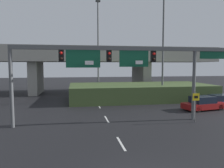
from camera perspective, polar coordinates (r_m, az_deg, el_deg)
The scene contains 9 objects.
lane_markings at distance 22.46m, azimuth -2.52°, elevation -7.29°, with size 0.14×20.69×0.01m.
signal_gantry at distance 17.79m, azimuth 2.40°, elevation 6.24°, with size 18.23×0.44×6.27m.
speed_limit_sign at distance 19.36m, azimuth 21.01°, elevation -4.70°, with size 0.60×0.11×2.50m.
highway_light_pole_near at distance 29.68m, azimuth 13.22°, elevation 11.08°, with size 0.70×0.36×15.24m.
highway_light_pole_far at distance 34.16m, azimuth -3.64°, elevation 9.80°, with size 0.70×0.36×14.56m.
overpass_bridge at distance 38.41m, azimuth -5.63°, elevation 6.21°, with size 43.12×9.25×7.79m.
grass_embankment at distance 30.77m, azimuth 7.28°, elevation -2.02°, with size 19.26×8.66×2.11m.
parked_sedan_near_right at distance 25.32m, azimuth 22.78°, elevation -4.73°, with size 4.84×2.63×1.46m.
parked_sedan_mid_right at distance 28.01m, azimuth 26.59°, elevation -4.03°, with size 4.54×2.38×1.39m.
Camera 1 is at (-2.70, -7.50, 4.75)m, focal length 35.00 mm.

